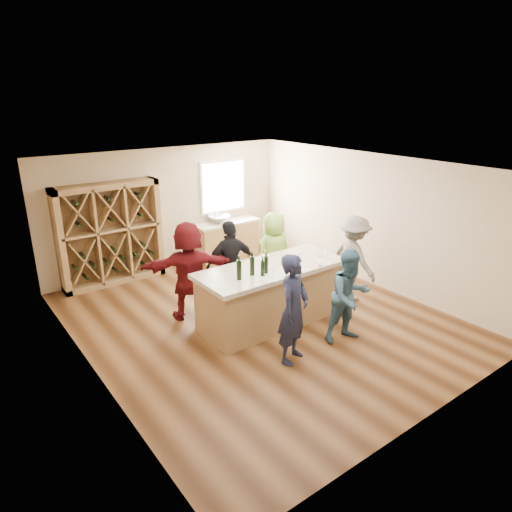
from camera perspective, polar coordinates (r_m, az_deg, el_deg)
floor at (r=8.59m, az=0.26°, el=-8.06°), size 6.00×7.00×0.10m
ceiling at (r=7.67m, az=0.30°, el=11.46°), size 6.00×7.00×0.10m
wall_back at (r=10.95m, az=-11.00°, el=5.92°), size 6.00×0.10×2.80m
wall_front at (r=5.80m, az=22.02°, el=-8.00°), size 6.00×0.10×2.80m
wall_left at (r=6.76m, az=-20.94°, el=-3.88°), size 0.10×7.00×2.80m
wall_right at (r=10.06m, az=14.36°, el=4.43°), size 0.10×7.00×2.80m
window_frame at (r=11.51m, az=-4.16°, el=8.69°), size 1.30×0.06×1.30m
window_pane at (r=11.48m, az=-4.06°, el=8.66°), size 1.18×0.01×1.18m
wine_rack at (r=10.24m, az=-17.73°, el=2.61°), size 2.20×0.45×2.20m
back_counter_base at (r=11.57m, az=-3.69°, el=2.00°), size 1.60×0.58×0.86m
back_counter_top at (r=11.44m, az=-3.74°, el=4.20°), size 1.70×0.62×0.06m
sink at (r=11.30m, az=-4.61°, el=4.63°), size 0.54×0.54×0.19m
faucet at (r=11.44m, az=-5.10°, el=5.09°), size 0.02×0.02×0.30m
tasting_counter_base at (r=8.24m, az=1.92°, el=-5.07°), size 2.60×1.00×1.00m
tasting_counter_top at (r=8.02m, az=1.96°, el=-1.57°), size 2.72×1.12×0.08m
wine_bottle_a at (r=7.40m, az=-2.13°, el=-1.75°), size 0.09×0.09×0.33m
wine_bottle_c at (r=7.58m, az=-0.48°, el=-1.23°), size 0.10×0.10×0.33m
wine_bottle_d at (r=7.55m, az=0.83°, el=-1.55°), size 0.07×0.07×0.27m
wine_bottle_e at (r=7.67m, az=1.27°, el=-1.09°), size 0.07×0.07×0.29m
wine_glass_a at (r=7.46m, az=2.07°, el=-2.23°), size 0.07×0.07×0.17m
wine_glass_b at (r=7.79m, az=5.54°, el=-1.32°), size 0.09×0.09×0.17m
wine_glass_c at (r=8.08m, az=8.08°, el=-0.57°), size 0.09×0.09×0.19m
wine_glass_d at (r=8.14m, az=5.54°, el=-0.27°), size 0.08×0.08×0.20m
wine_glass_e at (r=8.42m, az=8.42°, el=0.28°), size 0.09×0.09×0.20m
tasting_menu_a at (r=7.47m, az=1.54°, el=-2.88°), size 0.26×0.32×0.00m
tasting_menu_b at (r=7.93m, az=5.24°, el=-1.59°), size 0.27×0.32×0.00m
tasting_menu_c at (r=8.32m, az=8.41°, el=-0.69°), size 0.34×0.39×0.00m
person_near_left at (r=6.96m, az=4.71°, el=-6.62°), size 0.77×0.69×1.75m
person_near_right at (r=7.68m, az=11.62°, el=-4.95°), size 0.84×0.56×1.60m
person_server at (r=9.21m, az=12.07°, el=-0.31°), size 0.62×1.16×1.73m
person_far_mid at (r=8.68m, az=-3.15°, el=-1.12°), size 1.09×0.68×1.73m
person_far_right at (r=9.40m, az=2.24°, el=0.42°), size 0.83×0.55×1.69m
person_far_left at (r=8.35m, az=-8.36°, el=-1.79°), size 1.81×1.20×1.84m
wine_glass_f at (r=8.10m, az=0.81°, el=-0.37°), size 0.07×0.07×0.18m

